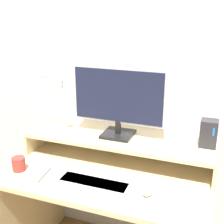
{
  "coord_description": "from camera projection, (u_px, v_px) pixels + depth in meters",
  "views": [
    {
      "loc": [
        0.56,
        -1.11,
        1.6
      ],
      "look_at": [
        -0.01,
        0.39,
        1.05
      ],
      "focal_mm": 50.0,
      "sensor_mm": 36.0,
      "label": 1
    }
  ],
  "objects": [
    {
      "name": "wall_back",
      "position": [
        133.0,
        65.0,
        1.94
      ],
      "size": [
        6.0,
        0.05,
        2.5
      ],
      "color": "silver",
      "rests_on": "ground_plane"
    },
    {
      "name": "desk",
      "position": [
        111.0,
        202.0,
        1.83
      ],
      "size": [
        1.13,
        0.71,
        0.72
      ],
      "color": "beige",
      "rests_on": "ground_plane"
    },
    {
      "name": "monitor_shelf",
      "position": [
        121.0,
        139.0,
        1.87
      ],
      "size": [
        1.13,
        0.37,
        0.15
      ],
      "color": "beige",
      "rests_on": "desk"
    },
    {
      "name": "monitor",
      "position": [
        118.0,
        100.0,
        1.8
      ],
      "size": [
        0.56,
        0.18,
        0.41
      ],
      "color": "black",
      "rests_on": "monitor_shelf"
    },
    {
      "name": "desk_lamp",
      "position": [
        49.0,
        104.0,
        1.88
      ],
      "size": [
        0.24,
        0.14,
        0.35
      ],
      "color": "silver",
      "rests_on": "monitor_shelf"
    },
    {
      "name": "router_dock",
      "position": [
        209.0,
        133.0,
        1.7
      ],
      "size": [
        0.09,
        0.08,
        0.15
      ],
      "color": "#28282D",
      "rests_on": "monitor_shelf"
    },
    {
      "name": "keyboard",
      "position": [
        94.0,
        183.0,
        1.62
      ],
      "size": [
        0.39,
        0.12,
        0.02
      ],
      "color": "silver",
      "rests_on": "desk"
    },
    {
      "name": "mouse",
      "position": [
        148.0,
        190.0,
        1.54
      ],
      "size": [
        0.06,
        0.1,
        0.04
      ],
      "color": "white",
      "rests_on": "desk"
    },
    {
      "name": "remote_control",
      "position": [
        41.0,
        175.0,
        1.7
      ],
      "size": [
        0.06,
        0.16,
        0.02
      ],
      "color": "#99999E",
      "rests_on": "desk"
    },
    {
      "name": "mug",
      "position": [
        19.0,
        164.0,
        1.75
      ],
      "size": [
        0.07,
        0.07,
        0.08
      ],
      "color": "#9E332D",
      "rests_on": "desk"
    }
  ]
}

